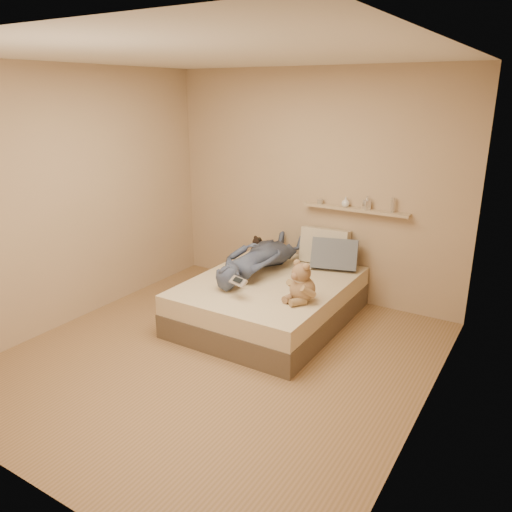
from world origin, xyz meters
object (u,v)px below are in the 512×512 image
Objects in this scene: bed at (270,300)px; teddy_bear at (301,285)px; dark_plush at (258,249)px; pillow_cream at (325,246)px; game_console at (238,281)px; person at (259,257)px; pillow_grey at (334,254)px; wall_shelf at (355,210)px.

bed is 0.72m from teddy_bear.
dark_plush is 0.50× the size of pillow_cream.
person reaches higher than game_console.
pillow_grey is (0.18, -0.14, -0.03)m from pillow_cream.
pillow_grey is 0.54m from wall_shelf.
game_console is 1.33m from pillow_grey.
wall_shelf is at bearing 58.82° from bed.
person is 1.18m from wall_shelf.
dark_plush is at bearing -158.79° from pillow_cream.
teddy_bear is at bearing -91.38° from wall_shelf.
person is at bearing -56.69° from dark_plush.
game_console is 0.52× the size of teddy_bear.
dark_plush is at bearing 131.41° from bed.
person is (0.25, -0.38, 0.06)m from dark_plush.
dark_plush is (-0.48, 0.55, 0.34)m from bed.
pillow_grey reaches higher than person.
game_console is 0.60m from teddy_bear.
wall_shelf is at bearing 59.99° from pillow_grey.
dark_plush is at bearing 139.26° from teddy_bear.
wall_shelf reaches higher than dark_plush.
pillow_cream is 1.10× the size of pillow_grey.
pillow_grey is 0.34× the size of person.
wall_shelf is (0.55, 0.91, 0.88)m from bed.
pillow_cream is at bearing 79.23° from game_console.
pillow_grey is at bearing -140.88° from person.
pillow_cream is at bearing -165.64° from wall_shelf.
pillow_cream reaches higher than game_console.
teddy_bear is at bearing 147.88° from person.
pillow_grey is at bearing 8.86° from dark_plush.
wall_shelf reaches higher than game_console.
pillow_cream is at bearing 103.68° from teddy_bear.
dark_plush is 0.92m from pillow_grey.
pillow_grey is (0.42, 0.69, 0.40)m from bed.
wall_shelf is (0.31, 0.08, 0.45)m from pillow_cream.
teddy_bear is 1.33m from dark_plush.
game_console is 1.42m from pillow_cream.
bed is 0.81m from dark_plush.
wall_shelf is (1.03, 0.36, 0.53)m from dark_plush.
pillow_cream is at bearing -125.02° from person.
pillow_grey reaches higher than dark_plush.
person is at bearing -125.56° from pillow_cream.
pillow_cream is at bearing 21.21° from dark_plush.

